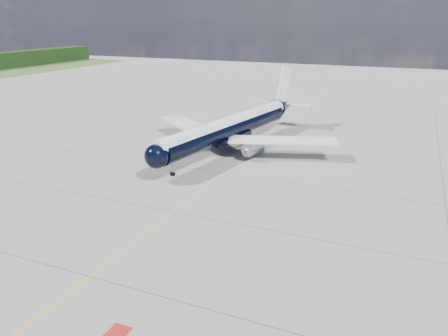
{
  "coord_description": "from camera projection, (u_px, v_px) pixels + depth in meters",
  "views": [
    {
      "loc": [
        24.46,
        -31.17,
        21.89
      ],
      "look_at": [
        3.84,
        16.52,
        4.0
      ],
      "focal_mm": 35.0,
      "sensor_mm": 36.0,
      "label": 1
    }
  ],
  "objects": [
    {
      "name": "taxiway_centerline",
      "position": [
        223.0,
        173.0,
        65.05
      ],
      "size": [
        0.16,
        160.0,
        0.01
      ],
      "primitive_type": "cube",
      "color": "#FBAB0D",
      "rests_on": "ground"
    },
    {
      "name": "ground",
      "position": [
        235.0,
        163.0,
        69.39
      ],
      "size": [
        320.0,
        320.0,
        0.0
      ],
      "primitive_type": "plane",
      "color": "gray",
      "rests_on": "ground"
    },
    {
      "name": "red_marking",
      "position": [
        118.0,
        332.0,
        32.13
      ],
      "size": [
        1.6,
        1.6,
        0.01
      ],
      "primitive_type": "cube",
      "color": "maroon",
      "rests_on": "ground"
    },
    {
      "name": "main_airliner",
      "position": [
        232.0,
        127.0,
        75.53
      ],
      "size": [
        36.45,
        44.82,
        13.0
      ],
      "rotation": [
        0.0,
        0.0,
        -0.17
      ],
      "color": "black",
      "rests_on": "ground"
    }
  ]
}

